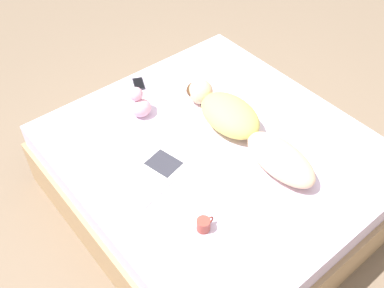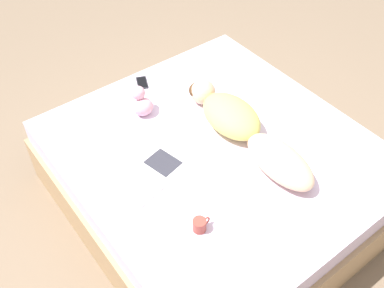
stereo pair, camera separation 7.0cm
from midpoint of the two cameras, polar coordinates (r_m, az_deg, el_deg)
name	(u,v)px [view 1 (the left image)]	position (r m, az deg, el deg)	size (l,w,h in m)	color
ground_plane	(214,199)	(3.32, 2.17, -6.98)	(12.00, 12.00, 0.00)	#7A6651
bed	(215,175)	(3.10, 2.31, -3.91)	(1.87, 2.02, 0.56)	tan
person	(243,126)	(2.91, 5.76, 2.24)	(0.33, 1.16, 0.19)	#DBB28E
open_magazine	(151,175)	(2.74, -5.93, -3.94)	(0.53, 0.38, 0.01)	white
coffee_mug	(204,224)	(2.46, 0.68, -10.18)	(0.11, 0.08, 0.08)	#993D33
cell_phone	(139,84)	(3.39, -7.38, 7.58)	(0.13, 0.16, 0.01)	black
plush_toy	(140,104)	(3.09, -7.30, 5.06)	(0.14, 0.16, 0.20)	#DB9EB2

